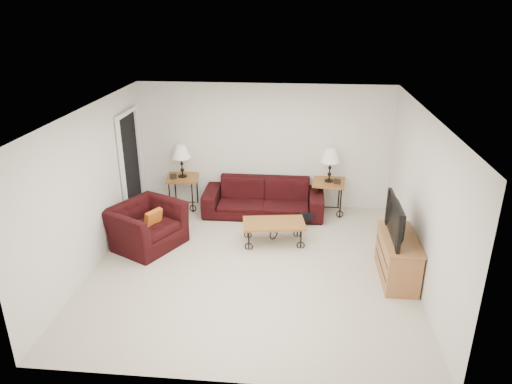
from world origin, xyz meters
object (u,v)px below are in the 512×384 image
armchair (146,226)px  backpack (306,212)px  lamp_right (330,165)px  tv_stand (398,258)px  side_table_left (184,192)px  lamp_left (182,161)px  television (401,220)px  sofa (264,198)px  coffee_table (274,233)px  side_table_right (328,197)px

armchair → backpack: 2.97m
lamp_right → tv_stand: bearing=-68.1°
side_table_left → lamp_left: lamp_left is taller
armchair → tv_stand: armchair is taller
side_table_left → armchair: size_ratio=0.58×
lamp_left → lamp_right: size_ratio=0.99×
armchair → television: bearing=-71.0°
lamp_right → television: lamp_right is taller
backpack → lamp_left: bearing=170.0°
backpack → sofa: bearing=158.9°
lamp_left → coffee_table: (1.93, -1.38, -0.80)m
side_table_right → lamp_left: lamp_left is taller
tv_stand → television: size_ratio=1.12×
lamp_right → coffee_table: bearing=-125.7°
side_table_right → lamp_right: bearing=0.0°
coffee_table → tv_stand: bearing=-26.1°
backpack → tv_stand: bearing=-50.3°
tv_stand → backpack: (-1.36, 1.78, -0.11)m
sofa → television: bearing=-44.5°
tv_stand → backpack: 2.25m
television → tv_stand: bearing=90.0°
side_table_left → television: bearing=-31.2°
side_table_right → lamp_right: (0.00, 0.00, 0.67)m
sofa → coffee_table: (0.28, -1.20, -0.14)m
side_table_right → sofa: bearing=-171.9°
television → lamp_left: bearing=-121.2°
sofa → side_table_left: (-1.65, 0.18, -0.01)m
lamp_right → coffee_table: lamp_right is taller
sofa → backpack: bearing=-23.4°
tv_stand → sofa: bearing=135.8°
lamp_right → armchair: lamp_right is taller
lamp_left → tv_stand: lamp_left is taller
sofa → lamp_right: lamp_right is taller
armchair → tv_stand: (4.11, -0.66, -0.03)m
lamp_right → backpack: size_ratio=1.41×
lamp_left → television: (3.84, -2.33, -0.01)m
sofa → television: size_ratio=2.28×
tv_stand → side_table_right: bearing=111.9°
sofa → armchair: bearing=-141.9°
lamp_right → tv_stand: (0.94, -2.33, -0.66)m
sofa → tv_stand: bearing=-44.2°
sofa → backpack: sofa is taller
side_table_left → television: 4.53m
coffee_table → television: 2.27m
tv_stand → lamp_left: bearing=148.9°
tv_stand → side_table_left: bearing=148.9°
lamp_right → armchair: bearing=-152.2°
side_table_right → tv_stand: size_ratio=0.58×
lamp_left → backpack: 2.66m
lamp_right → sofa: bearing=-171.9°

